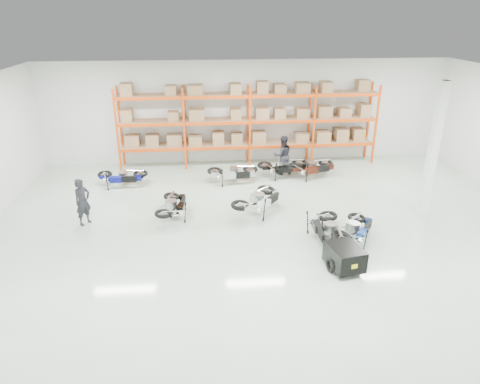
{
  "coord_description": "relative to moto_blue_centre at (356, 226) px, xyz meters",
  "views": [
    {
      "loc": [
        -2.12,
        -11.83,
        6.39
      ],
      "look_at": [
        -0.94,
        0.6,
        1.1
      ],
      "focal_mm": 32.0,
      "sensor_mm": 36.0,
      "label": 1
    }
  ],
  "objects": [
    {
      "name": "room",
      "position": [
        -2.38,
        0.9,
        1.74
      ],
      "size": [
        18.0,
        18.0,
        18.0
      ],
      "color": "#B4C9B5",
      "rests_on": "ground"
    },
    {
      "name": "pallet_rack",
      "position": [
        -2.38,
        7.35,
        1.75
      ],
      "size": [
        11.28,
        0.98,
        3.62
      ],
      "color": "#DF430B",
      "rests_on": "ground"
    },
    {
      "name": "structural_column",
      "position": [
        2.82,
        1.4,
        1.74
      ],
      "size": [
        0.25,
        0.25,
        4.5
      ],
      "primitive_type": "cube",
      "color": "white",
      "rests_on": "ground"
    },
    {
      "name": "moto_blue_centre",
      "position": [
        0.0,
        0.0,
        0.0
      ],
      "size": [
        1.69,
        1.82,
        1.08
      ],
      "primitive_type": null,
      "rotation": [
        0.0,
        -0.09,
        2.47
      ],
      "color": "#071A4C",
      "rests_on": "ground"
    },
    {
      "name": "moto_silver_left",
      "position": [
        -2.58,
        2.27,
        0.08
      ],
      "size": [
        1.97,
        2.08,
        1.24
      ],
      "primitive_type": null,
      "rotation": [
        0.0,
        -0.09,
        2.43
      ],
      "color": "silver",
      "rests_on": "ground"
    },
    {
      "name": "moto_black_far_left",
      "position": [
        -5.49,
        2.2,
        0.0
      ],
      "size": [
        1.05,
        1.77,
        1.08
      ],
      "primitive_type": null,
      "rotation": [
        0.0,
        -0.09,
        3.01
      ],
      "color": "black",
      "rests_on": "ground"
    },
    {
      "name": "moto_touring_right",
      "position": [
        -0.84,
        0.08,
        0.03
      ],
      "size": [
        0.9,
        1.79,
        1.15
      ],
      "primitive_type": null,
      "rotation": [
        0.0,
        -0.09,
        -0.01
      ],
      "color": "black",
      "rests_on": "ground"
    },
    {
      "name": "trailer",
      "position": [
        -0.84,
        -1.52,
        -0.1
      ],
      "size": [
        0.97,
        1.71,
        0.69
      ],
      "rotation": [
        0.0,
        0.0,
        0.21
      ],
      "color": "black",
      "rests_on": "ground"
    },
    {
      "name": "moto_back_a",
      "position": [
        -7.66,
        5.14,
        0.01
      ],
      "size": [
        1.72,
        0.9,
        1.09
      ],
      "primitive_type": null,
      "rotation": [
        0.0,
        -0.09,
        1.53
      ],
      "color": "navy",
      "rests_on": "ground"
    },
    {
      "name": "moto_back_b",
      "position": [
        -3.26,
        5.12,
        0.03
      ],
      "size": [
        1.8,
        0.94,
        1.14
      ],
      "primitive_type": null,
      "rotation": [
        0.0,
        -0.09,
        1.61
      ],
      "color": "#A1A7AA",
      "rests_on": "ground"
    },
    {
      "name": "moto_back_c",
      "position": [
        -1.1,
        5.61,
        0.05
      ],
      "size": [
        1.95,
        1.14,
        1.19
      ],
      "primitive_type": null,
      "rotation": [
        0.0,
        -0.09,
        1.7
      ],
      "color": "black",
      "rests_on": "ground"
    },
    {
      "name": "moto_back_d",
      "position": [
        0.05,
        5.42,
        0.05
      ],
      "size": [
        2.0,
        1.34,
        1.18
      ],
      "primitive_type": null,
      "rotation": [
        0.0,
        -0.09,
        1.83
      ],
      "color": "#3D150C",
      "rests_on": "ground"
    },
    {
      "name": "person_left",
      "position": [
        -8.34,
        1.93,
        0.26
      ],
      "size": [
        0.64,
        0.67,
        1.55
      ],
      "primitive_type": "imported",
      "rotation": [
        0.0,
        0.0,
        0.9
      ],
      "color": "black",
      "rests_on": "ground"
    },
    {
      "name": "person_back",
      "position": [
        -1.12,
        5.89,
        0.32
      ],
      "size": [
        0.9,
        0.75,
        1.67
      ],
      "primitive_type": "imported",
      "rotation": [
        0.0,
        0.0,
        3.3
      ],
      "color": "black",
      "rests_on": "ground"
    }
  ]
}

